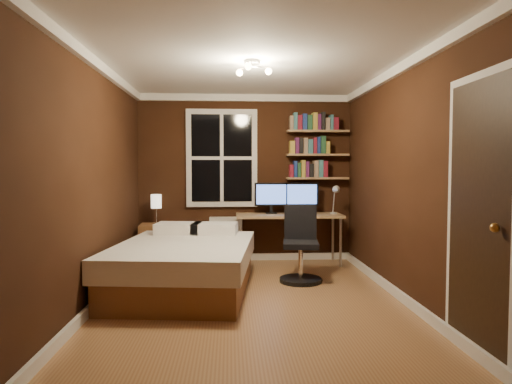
{
  "coord_description": "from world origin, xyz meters",
  "views": [
    {
      "loc": [
        -0.23,
        -4.8,
        1.4
      ],
      "look_at": [
        0.07,
        0.45,
        1.13
      ],
      "focal_mm": 32.0,
      "sensor_mm": 36.0,
      "label": 1
    }
  ],
  "objects": [
    {
      "name": "bedside_lamp",
      "position": [
        -1.3,
        1.85,
        0.8
      ],
      "size": [
        0.15,
        0.15,
        0.44
      ],
      "primitive_type": null,
      "color": "beige",
      "rests_on": "nightstand"
    },
    {
      "name": "monitor_right",
      "position": [
        0.83,
        1.87,
        0.96
      ],
      "size": [
        0.49,
        0.12,
        0.46
      ],
      "primitive_type": null,
      "color": "black",
      "rests_on": "desk"
    },
    {
      "name": "radiator",
      "position": [
        -0.31,
        1.98,
        0.34
      ],
      "size": [
        0.45,
        0.16,
        0.67
      ],
      "primitive_type": "cube",
      "color": "silver",
      "rests_on": "ground"
    },
    {
      "name": "desk_lamp",
      "position": [
        1.29,
        1.71,
        0.95
      ],
      "size": [
        0.14,
        0.32,
        0.44
      ],
      "primitive_type": null,
      "color": "silver",
      "rests_on": "desk"
    },
    {
      "name": "desk",
      "position": [
        0.63,
        1.79,
        0.67
      ],
      "size": [
        1.54,
        0.58,
        0.73
      ],
      "color": "#987249",
      "rests_on": "ground"
    },
    {
      "name": "bookshelf_lower",
      "position": [
        1.08,
        1.98,
        1.25
      ],
      "size": [
        0.92,
        0.22,
        0.03
      ],
      "primitive_type": "cube",
      "color": "#987249",
      "rests_on": "wall_back"
    },
    {
      "name": "bookshelf_middle",
      "position": [
        1.08,
        1.98,
        1.6
      ],
      "size": [
        0.92,
        0.22,
        0.03
      ],
      "primitive_type": "cube",
      "color": "#987249",
      "rests_on": "wall_back"
    },
    {
      "name": "nightstand",
      "position": [
        -1.3,
        1.85,
        0.29
      ],
      "size": [
        0.5,
        0.5,
        0.59
      ],
      "primitive_type": "cube",
      "rotation": [
        0.0,
        0.0,
        0.06
      ],
      "color": "brown",
      "rests_on": "ground"
    },
    {
      "name": "books_row_lower",
      "position": [
        1.08,
        1.98,
        1.38
      ],
      "size": [
        0.54,
        0.16,
        0.23
      ],
      "primitive_type": null,
      "color": "maroon",
      "rests_on": "bookshelf_lower"
    },
    {
      "name": "monitor_left",
      "position": [
        0.38,
        1.87,
        0.96
      ],
      "size": [
        0.49,
        0.12,
        0.46
      ],
      "primitive_type": null,
      "color": "black",
      "rests_on": "desk"
    },
    {
      "name": "door_knob",
      "position": [
        1.55,
        -1.85,
        1.0
      ],
      "size": [
        0.06,
        0.06,
        0.06
      ],
      "primitive_type": "sphere",
      "color": "#C3893A",
      "rests_on": "door"
    },
    {
      "name": "bookshelf_upper",
      "position": [
        1.08,
        1.98,
        1.95
      ],
      "size": [
        0.92,
        0.22,
        0.03
      ],
      "primitive_type": "cube",
      "color": "#987249",
      "rests_on": "wall_back"
    },
    {
      "name": "window",
      "position": [
        -0.35,
        2.06,
        1.55
      ],
      "size": [
        1.06,
        0.06,
        1.46
      ],
      "primitive_type": "cube",
      "color": "silver",
      "rests_on": "wall_back"
    },
    {
      "name": "office_chair",
      "position": [
        0.64,
        0.75,
        0.35
      ],
      "size": [
        0.52,
        0.52,
        0.94
      ],
      "rotation": [
        0.0,
        0.0,
        -0.13
      ],
      "color": "black",
      "rests_on": "ground"
    },
    {
      "name": "floor",
      "position": [
        0.0,
        0.0,
        0.0
      ],
      "size": [
        4.2,
        4.2,
        0.0
      ],
      "primitive_type": "plane",
      "color": "brown",
      "rests_on": "ground"
    },
    {
      "name": "ceiling_fixture",
      "position": [
        0.0,
        -0.1,
        2.4
      ],
      "size": [
        0.44,
        0.44,
        0.18
      ],
      "primitive_type": null,
      "color": "beige",
      "rests_on": "ceiling"
    },
    {
      "name": "wall_right",
      "position": [
        1.6,
        0.0,
        1.25
      ],
      "size": [
        0.04,
        4.2,
        2.5
      ],
      "primitive_type": "cube",
      "color": "black",
      "rests_on": "ground"
    },
    {
      "name": "wall_left",
      "position": [
        -1.6,
        0.0,
        1.25
      ],
      "size": [
        0.04,
        4.2,
        2.5
      ],
      "primitive_type": "cube",
      "color": "black",
      "rests_on": "ground"
    },
    {
      "name": "books_row_middle",
      "position": [
        1.08,
        1.98,
        1.73
      ],
      "size": [
        0.54,
        0.16,
        0.23
      ],
      "primitive_type": null,
      "color": "navy",
      "rests_on": "bookshelf_middle"
    },
    {
      "name": "door",
      "position": [
        1.59,
        -1.55,
        1.02
      ],
      "size": [
        0.03,
        0.82,
        2.05
      ],
      "primitive_type": null,
      "color": "black",
      "rests_on": "ground"
    },
    {
      "name": "bed",
      "position": [
        -0.75,
        0.38,
        0.29
      ],
      "size": [
        1.68,
        2.18,
        0.69
      ],
      "rotation": [
        0.0,
        0.0,
        -0.11
      ],
      "color": "brown",
      "rests_on": "ground"
    },
    {
      "name": "wall_back",
      "position": [
        0.0,
        2.1,
        1.25
      ],
      "size": [
        3.2,
        0.04,
        2.5
      ],
      "primitive_type": "cube",
      "color": "black",
      "rests_on": "ground"
    },
    {
      "name": "ceiling",
      "position": [
        0.0,
        0.0,
        2.5
      ],
      "size": [
        3.2,
        4.2,
        0.02
      ],
      "primitive_type": "cube",
      "color": "white",
      "rests_on": "wall_back"
    },
    {
      "name": "books_row_upper",
      "position": [
        1.08,
        1.98,
        2.08
      ],
      "size": [
        0.66,
        0.16,
        0.23
      ],
      "primitive_type": null,
      "color": "#225131",
      "rests_on": "bookshelf_upper"
    }
  ]
}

